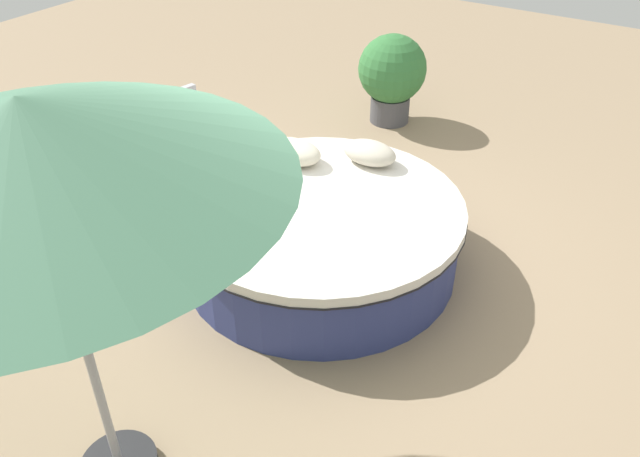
{
  "coord_description": "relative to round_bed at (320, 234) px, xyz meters",
  "views": [
    {
      "loc": [
        -2.3,
        3.62,
        3.34
      ],
      "look_at": [
        0.0,
        0.0,
        0.36
      ],
      "focal_mm": 36.46,
      "sensor_mm": 36.0,
      "label": 1
    }
  ],
  "objects": [
    {
      "name": "ground_plane",
      "position": [
        0.0,
        0.0,
        -0.31
      ],
      "size": [
        16.0,
        16.0,
        0.0
      ],
      "primitive_type": "plane",
      "color": "#9E8466"
    },
    {
      "name": "round_bed",
      "position": [
        0.0,
        0.0,
        0.0
      ],
      "size": [
        2.3,
        2.3,
        0.6
      ],
      "color": "navy",
      "rests_on": "ground_plane"
    },
    {
      "name": "throw_pillow_0",
      "position": [
        -0.01,
        -0.78,
        0.39
      ],
      "size": [
        0.48,
        0.31,
        0.2
      ],
      "primitive_type": "ellipsoid",
      "color": "beige",
      "rests_on": "round_bed"
    },
    {
      "name": "throw_pillow_1",
      "position": [
        0.55,
        -0.44,
        0.39
      ],
      "size": [
        0.52,
        0.34,
        0.2
      ],
      "primitive_type": "ellipsoid",
      "color": "beige",
      "rests_on": "round_bed"
    },
    {
      "name": "throw_pillow_2",
      "position": [
        0.68,
        0.16,
        0.38
      ],
      "size": [
        0.42,
        0.37,
        0.18
      ],
      "primitive_type": "ellipsoid",
      "color": "silver",
      "rests_on": "round_bed"
    },
    {
      "name": "patio_chair",
      "position": [
        1.97,
        -0.39,
        0.25
      ],
      "size": [
        0.59,
        0.61,
        0.98
      ],
      "rotation": [
        0.0,
        0.0,
        4.52
      ],
      "color": "#B7B7BC",
      "rests_on": "ground_plane"
    },
    {
      "name": "patio_umbrella",
      "position": [
        -0.06,
        2.28,
        1.82
      ],
      "size": [
        2.2,
        2.2,
        2.34
      ],
      "color": "#262628",
      "rests_on": "ground_plane"
    },
    {
      "name": "planter",
      "position": [
        0.79,
        -2.78,
        0.27
      ],
      "size": [
        0.78,
        0.78,
        1.03
      ],
      "color": "#4C4C51",
      "rests_on": "ground_plane"
    }
  ]
}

